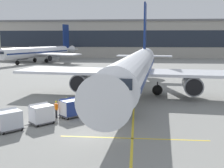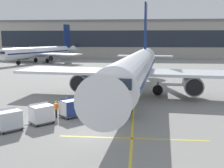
% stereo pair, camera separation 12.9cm
% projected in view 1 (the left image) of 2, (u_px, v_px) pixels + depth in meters
% --- Properties ---
extents(ground_plane, '(600.00, 600.00, 0.00)m').
position_uv_depth(ground_plane, '(94.00, 135.00, 22.93)').
color(ground_plane, gray).
extents(parked_airplane, '(33.75, 43.82, 14.72)m').
position_uv_depth(parked_airplane, '(136.00, 69.00, 38.02)').
color(parked_airplane, silver).
rests_on(parked_airplane, ground).
extents(belt_loader, '(4.91, 4.41, 2.87)m').
position_uv_depth(belt_loader, '(92.00, 103.00, 30.42)').
color(belt_loader, '#A3A8B2').
rests_on(belt_loader, ground).
extents(baggage_cart_lead, '(2.54, 2.55, 1.91)m').
position_uv_depth(baggage_cart_lead, '(70.00, 107.00, 28.07)').
color(baggage_cart_lead, '#515156').
rests_on(baggage_cart_lead, ground).
extents(baggage_cart_second, '(2.54, 2.55, 1.91)m').
position_uv_depth(baggage_cart_second, '(41.00, 113.00, 25.80)').
color(baggage_cart_second, '#515156').
rests_on(baggage_cart_second, ground).
extents(baggage_cart_third, '(2.54, 2.55, 1.91)m').
position_uv_depth(baggage_cart_third, '(9.00, 120.00, 23.86)').
color(baggage_cart_third, '#515156').
rests_on(baggage_cart_third, ground).
extents(ground_crew_by_loader, '(0.43, 0.44, 1.74)m').
position_uv_depth(ground_crew_by_loader, '(56.00, 108.00, 27.82)').
color(ground_crew_by_loader, black).
rests_on(ground_crew_by_loader, ground).
extents(ground_crew_by_carts, '(0.51, 0.39, 1.74)m').
position_uv_depth(ground_crew_by_carts, '(100.00, 108.00, 27.86)').
color(ground_crew_by_carts, '#333847').
rests_on(ground_crew_by_carts, ground).
extents(ground_crew_marshaller, '(0.56, 0.32, 1.74)m').
position_uv_depth(ground_crew_marshaller, '(66.00, 104.00, 29.50)').
color(ground_crew_marshaller, '#333847').
rests_on(ground_crew_marshaller, ground).
extents(safety_cone_engine_keepout, '(0.52, 0.52, 0.60)m').
position_uv_depth(safety_cone_engine_keepout, '(93.00, 94.00, 38.53)').
color(safety_cone_engine_keepout, black).
rests_on(safety_cone_engine_keepout, ground).
extents(safety_cone_wingtip, '(0.69, 0.69, 0.78)m').
position_uv_depth(safety_cone_wingtip, '(89.00, 92.00, 39.19)').
color(safety_cone_wingtip, black).
rests_on(safety_cone_wingtip, ground).
extents(safety_cone_nose_mark, '(0.64, 0.64, 0.73)m').
position_uv_depth(safety_cone_nose_mark, '(98.00, 94.00, 38.29)').
color(safety_cone_nose_mark, black).
rests_on(safety_cone_nose_mark, ground).
extents(apron_guidance_line_lead_in, '(0.20, 110.00, 0.01)m').
position_uv_depth(apron_guidance_line_lead_in, '(134.00, 97.00, 37.91)').
color(apron_guidance_line_lead_in, yellow).
rests_on(apron_guidance_line_lead_in, ground).
extents(apron_guidance_line_stop_bar, '(12.00, 0.20, 0.01)m').
position_uv_depth(apron_guidance_line_stop_bar, '(134.00, 138.00, 22.16)').
color(apron_guidance_line_stop_bar, yellow).
rests_on(apron_guidance_line_stop_bar, ground).
extents(terminal_building, '(137.76, 22.32, 15.48)m').
position_uv_depth(terminal_building, '(158.00, 39.00, 121.36)').
color(terminal_building, '#A8A399').
rests_on(terminal_building, ground).
extents(distant_airplane, '(29.88, 37.07, 13.09)m').
position_uv_depth(distant_airplane, '(39.00, 52.00, 91.37)').
color(distant_airplane, white).
rests_on(distant_airplane, ground).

